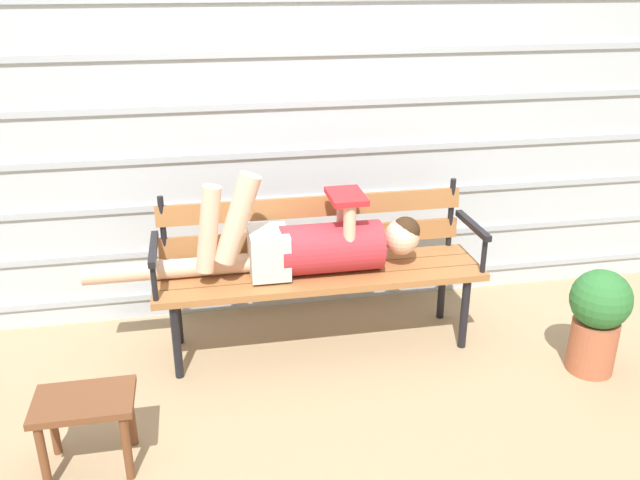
% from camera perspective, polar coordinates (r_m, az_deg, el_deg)
% --- Properties ---
extents(ground_plane, '(12.00, 12.00, 0.00)m').
position_cam_1_polar(ground_plane, '(3.56, 0.56, -10.52)').
color(ground_plane, tan).
extents(house_siding, '(5.33, 0.08, 2.48)m').
position_cam_1_polar(house_siding, '(3.75, -1.57, 11.77)').
color(house_siding, '#B2BCC6').
rests_on(house_siding, ground).
extents(park_bench, '(1.74, 0.45, 0.85)m').
position_cam_1_polar(park_bench, '(3.54, -0.20, -1.68)').
color(park_bench, '#9E6638').
rests_on(park_bench, ground).
extents(reclining_person, '(1.75, 0.26, 0.59)m').
position_cam_1_polar(reclining_person, '(3.41, -1.41, -0.40)').
color(reclining_person, '#B72D38').
extents(footstool, '(0.40, 0.27, 0.34)m').
position_cam_1_polar(footstool, '(2.93, -19.65, -13.90)').
color(footstool, brown).
rests_on(footstool, ground).
extents(potted_plant, '(0.30, 0.30, 0.56)m').
position_cam_1_polar(potted_plant, '(3.62, 22.91, -6.11)').
color(potted_plant, '#AD5B3D').
rests_on(potted_plant, ground).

